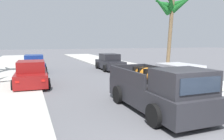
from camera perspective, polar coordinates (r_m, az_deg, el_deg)
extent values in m
cube|color=beige|center=(18.40, 9.99, -0.92)|extent=(5.09, 60.00, 0.12)
cube|color=silver|center=(15.85, -23.54, -2.78)|extent=(0.16, 60.00, 0.10)
cube|color=silver|center=(17.84, 6.82, -1.15)|extent=(0.16, 60.00, 0.10)
cube|color=#28282D|center=(8.81, 11.20, -6.36)|extent=(1.95, 5.11, 0.80)
cube|color=#28282D|center=(7.38, 18.03, -2.90)|extent=(1.73, 1.51, 0.80)
cube|color=#283342|center=(7.97, 14.58, -1.89)|extent=(1.38, 0.07, 0.44)
cube|color=#283342|center=(6.81, 22.08, -3.73)|extent=(1.46, 0.07, 0.48)
cube|color=#28282D|center=(9.88, 13.08, -0.91)|extent=(0.12, 3.30, 0.56)
cube|color=#28282D|center=(8.99, 3.45, -1.54)|extent=(0.12, 3.30, 0.56)
cube|color=#28282D|center=(10.85, 4.18, -0.02)|extent=(1.88, 0.11, 0.56)
cube|color=silver|center=(11.07, 3.94, -4.28)|extent=(1.82, 0.13, 0.20)
cylinder|color=black|center=(8.30, 22.75, -9.23)|extent=(0.27, 0.76, 0.76)
cylinder|color=black|center=(7.12, 11.09, -11.51)|extent=(0.27, 0.76, 0.76)
cylinder|color=black|center=(10.52, 11.59, -5.36)|extent=(0.27, 0.76, 0.76)
cylinder|color=black|center=(9.62, 1.67, -6.40)|extent=(0.27, 0.76, 0.76)
cube|color=red|center=(11.32, 7.45, -2.52)|extent=(0.22, 0.04, 0.18)
cube|color=red|center=(10.69, 0.38, -3.04)|extent=(0.22, 0.04, 0.18)
ellipsoid|color=orange|center=(9.32, 8.78, -1.17)|extent=(0.71, 1.70, 0.60)
sphere|color=orange|center=(8.51, 11.99, -1.51)|extent=(0.44, 0.44, 0.44)
cube|color=black|center=(9.72, 7.40, -0.80)|extent=(0.71, 0.12, 0.61)
cube|color=black|center=(9.32, 8.78, -1.17)|extent=(0.71, 0.12, 0.61)
cube|color=black|center=(8.92, 10.28, -1.58)|extent=(0.71, 0.12, 0.61)
cube|color=black|center=(20.97, -0.57, 1.51)|extent=(1.87, 4.25, 0.72)
cube|color=black|center=(21.01, -0.66, 3.38)|extent=(1.58, 2.14, 0.64)
cube|color=#283342|center=(20.09, 0.23, 3.14)|extent=(1.37, 0.12, 0.52)
cube|color=#283342|center=(21.93, -1.47, 3.49)|extent=(1.34, 0.12, 0.50)
cylinder|color=black|center=(20.10, 3.06, 0.62)|extent=(0.24, 0.65, 0.64)
cylinder|color=black|center=(19.48, -1.85, 0.42)|extent=(0.24, 0.65, 0.64)
cylinder|color=black|center=(22.51, 0.54, 1.36)|extent=(0.24, 0.65, 0.64)
cylinder|color=black|center=(21.97, -3.89, 1.19)|extent=(0.24, 0.65, 0.64)
cube|color=red|center=(23.15, -0.76, 2.33)|extent=(0.20, 0.05, 0.12)
cube|color=white|center=(19.21, 3.19, 1.18)|extent=(0.20, 0.05, 0.10)
cube|color=red|center=(22.78, -3.79, 2.23)|extent=(0.20, 0.05, 0.12)
cube|color=white|center=(18.78, -0.28, 1.05)|extent=(0.20, 0.05, 0.10)
cube|color=maroon|center=(14.16, -20.21, -1.77)|extent=(1.91, 4.26, 0.72)
cube|color=maroon|center=(13.97, -20.34, 0.92)|extent=(1.59, 2.15, 0.64)
cube|color=#283342|center=(14.94, -20.24, 1.24)|extent=(1.37, 0.13, 0.52)
cube|color=#283342|center=(13.01, -20.44, 0.39)|extent=(1.34, 0.13, 0.50)
cylinder|color=black|center=(15.52, -23.39, -1.96)|extent=(0.24, 0.65, 0.64)
cylinder|color=black|center=(15.48, -16.73, -1.69)|extent=(0.24, 0.65, 0.64)
cylinder|color=black|center=(12.97, -24.28, -3.74)|extent=(0.24, 0.65, 0.64)
cylinder|color=black|center=(12.91, -16.28, -3.43)|extent=(0.24, 0.65, 0.64)
cube|color=red|center=(12.09, -23.45, -2.90)|extent=(0.20, 0.05, 0.12)
cube|color=white|center=(16.26, -22.22, -0.48)|extent=(0.20, 0.05, 0.10)
cube|color=red|center=(12.05, -17.43, -2.66)|extent=(0.20, 0.05, 0.12)
cube|color=white|center=(16.23, -17.88, -0.30)|extent=(0.20, 0.05, 0.10)
cube|color=navy|center=(20.36, -19.56, 0.91)|extent=(1.95, 4.28, 0.72)
cube|color=navy|center=(20.40, -19.63, 2.84)|extent=(1.61, 2.17, 0.64)
cube|color=#283342|center=(19.43, -19.69, 2.57)|extent=(1.37, 0.14, 0.52)
cube|color=#283342|center=(21.37, -19.57, 2.97)|extent=(1.34, 0.14, 0.50)
cylinder|color=black|center=(19.09, -16.90, -0.04)|extent=(0.25, 0.65, 0.64)
cylinder|color=black|center=(19.14, -22.31, -0.26)|extent=(0.25, 0.65, 0.64)
cylinder|color=black|center=(21.67, -17.08, 0.80)|extent=(0.25, 0.65, 0.64)
cylinder|color=black|center=(21.72, -21.84, 0.61)|extent=(0.25, 0.65, 0.64)
cube|color=red|center=(22.44, -17.84, 1.82)|extent=(0.20, 0.05, 0.12)
cube|color=white|center=(18.25, -17.77, 0.51)|extent=(0.20, 0.05, 0.10)
cube|color=red|center=(22.47, -21.07, 1.68)|extent=(0.20, 0.05, 0.12)
cube|color=white|center=(18.28, -21.63, 0.36)|extent=(0.20, 0.05, 0.10)
cube|color=silver|center=(11.74, 17.28, -3.45)|extent=(1.86, 4.24, 0.72)
cube|color=silver|center=(11.71, 17.09, -0.10)|extent=(1.57, 2.13, 0.64)
cube|color=#283342|center=(10.99, 20.28, -0.80)|extent=(1.37, 0.11, 0.52)
cube|color=#283342|center=(12.47, 14.27, 0.34)|extent=(1.34, 0.11, 0.50)
cylinder|color=black|center=(11.47, 24.89, -5.16)|extent=(0.23, 0.64, 0.64)
cylinder|color=black|center=(10.24, 17.95, -6.27)|extent=(0.23, 0.64, 0.64)
cylinder|color=black|center=(13.33, 16.69, -3.11)|extent=(0.23, 0.64, 0.64)
cylinder|color=black|center=(12.29, 10.11, -3.78)|extent=(0.23, 0.64, 0.64)
cube|color=red|center=(13.75, 13.76, -1.33)|extent=(0.20, 0.04, 0.12)
cube|color=white|center=(10.67, 27.10, -4.59)|extent=(0.20, 0.04, 0.10)
cube|color=red|center=(13.05, 9.25, -1.67)|extent=(0.20, 0.04, 0.12)
cube|color=white|center=(9.79, 22.36, -5.36)|extent=(0.20, 0.04, 0.10)
cylinder|color=brown|center=(19.77, 14.84, 8.49)|extent=(0.32, 0.80, 6.30)
cone|color=#196023|center=(20.57, 17.06, 16.53)|extent=(1.78, 0.60, 1.17)
cone|color=#196023|center=(20.97, 14.47, 16.01)|extent=(1.26, 2.02, 1.45)
cone|color=#196023|center=(20.59, 12.86, 16.58)|extent=(1.21, 2.02, 1.23)
cone|color=#196023|center=(19.32, 12.60, 16.38)|extent=(2.13, 0.77, 1.72)
cone|color=#196023|center=(19.26, 15.07, 16.87)|extent=(1.42, 1.63, 1.37)
cone|color=#196023|center=(19.75, 18.02, 16.28)|extent=(1.66, 1.94, 1.55)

